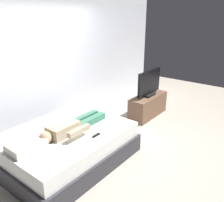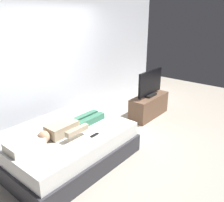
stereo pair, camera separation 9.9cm
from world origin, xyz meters
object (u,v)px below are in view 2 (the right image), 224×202
(person, at_px, (69,127))
(tv_stand, at_px, (149,106))
(pillow, at_px, (24,145))
(remote, at_px, (95,135))
(bed, at_px, (66,145))
(tv, at_px, (150,84))

(person, height_order, tv_stand, person)
(person, xyz_separation_m, tv_stand, (2.35, -0.04, -0.37))
(pillow, bearing_deg, remote, -29.25)
(bed, bearing_deg, remote, -69.84)
(remote, bearing_deg, tv_stand, 9.40)
(pillow, height_order, tv, tv)
(pillow, height_order, remote, pillow)
(bed, xyz_separation_m, tv, (2.38, -0.13, 0.52))
(person, relative_size, tv_stand, 1.15)
(person, bearing_deg, tv_stand, -0.99)
(bed, xyz_separation_m, person, (0.03, -0.09, 0.36))
(pillow, height_order, person, person)
(person, distance_m, tv, 2.36)
(remote, bearing_deg, pillow, 150.75)
(remote, xyz_separation_m, tv_stand, (2.20, 0.36, -0.30))
(bed, relative_size, person, 1.61)
(remote, distance_m, tv_stand, 2.25)
(tv_stand, bearing_deg, pillow, 177.65)
(pillow, height_order, tv_stand, pillow)
(bed, distance_m, tv_stand, 2.38)
(pillow, distance_m, tv, 3.08)
(bed, height_order, person, person)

